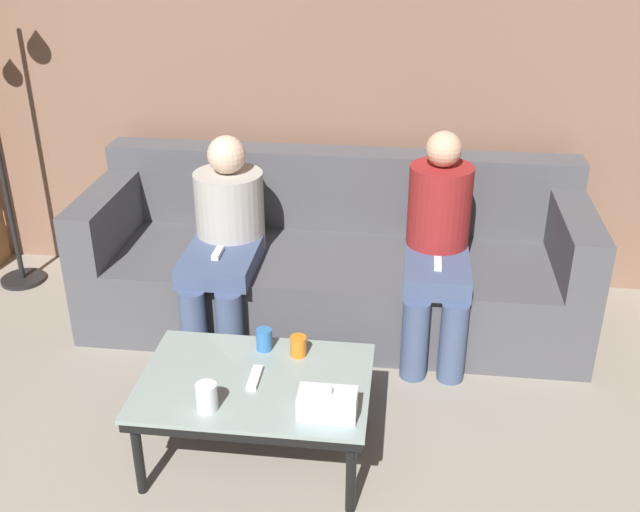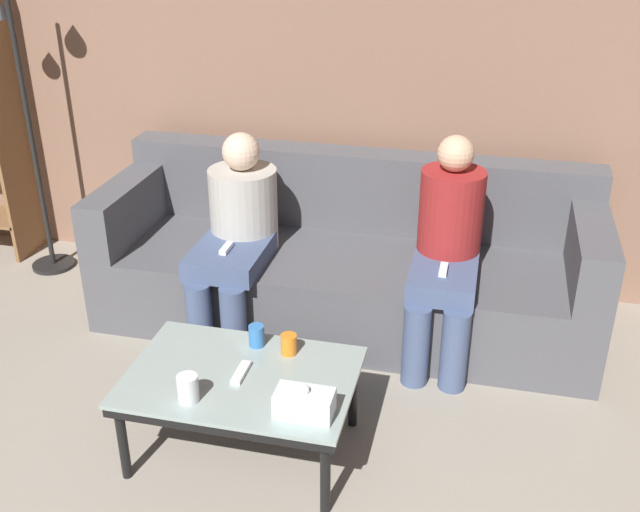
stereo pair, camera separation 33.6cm
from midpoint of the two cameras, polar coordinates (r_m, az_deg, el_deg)
The scene contains 11 objects.
wall_back at distance 4.23m, azimuth 6.10°, elevation 14.54°, with size 12.00×0.06×2.60m.
couch at distance 4.07m, azimuth 4.43°, elevation -0.68°, with size 2.61×0.90×0.85m.
coffee_table at distance 3.08m, azimuth -2.88°, elevation -9.72°, with size 0.93×0.64×0.38m.
cup_near_left at distance 3.16m, azimuth 0.66°, elevation -6.83°, with size 0.07×0.07×0.09m.
cup_near_right at distance 3.21m, azimuth -1.87°, elevation -6.18°, with size 0.07×0.07×0.10m.
cup_far_center at distance 2.91m, azimuth -6.76°, elevation -10.09°, with size 0.08×0.08×0.11m.
tissue_box at distance 2.82m, azimuth 2.26°, elevation -11.24°, with size 0.22×0.12×0.13m.
game_remote at distance 3.05m, azimuth -2.90°, elevation -8.97°, with size 0.04×0.15×0.02m.
standing_lamp at distance 4.58m, azimuth -19.49°, elevation 11.72°, with size 0.31×0.26×1.81m.
seated_person_left_end at distance 3.88m, azimuth -3.88°, elevation 2.00°, with size 0.36×0.72×1.04m.
seated_person_mid_left at distance 3.72m, azimuth 12.22°, elevation 0.70°, with size 0.32×0.67×1.11m.
Camera 2 is at (0.70, 0.06, 2.15)m, focal length 42.00 mm.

